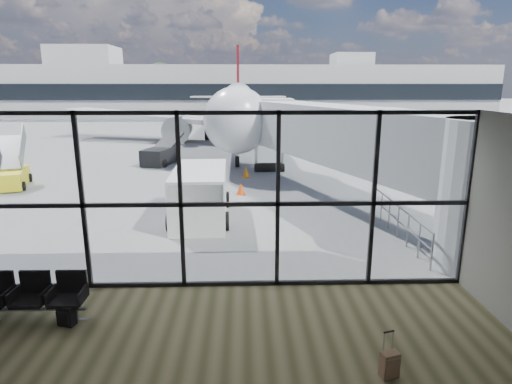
{
  "coord_description": "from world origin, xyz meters",
  "views": [
    {
      "loc": [
        0.37,
        -10.22,
        5.08
      ],
      "look_at": [
        0.75,
        3.0,
        1.75
      ],
      "focal_mm": 30.0,
      "sensor_mm": 36.0,
      "label": 1
    }
  ],
  "objects_px": {
    "backpack": "(66,315)",
    "service_van": "(200,194)",
    "airliner": "(238,107)",
    "mobile_stairs": "(8,176)",
    "seating_row": "(33,293)",
    "belt_loader": "(161,154)",
    "suitcase": "(390,365)"
  },
  "relations": [
    {
      "from": "backpack",
      "to": "service_van",
      "type": "xyz_separation_m",
      "value": [
        2.17,
        7.51,
        0.76
      ]
    },
    {
      "from": "airliner",
      "to": "mobile_stairs",
      "type": "height_order",
      "value": "airliner"
    },
    {
      "from": "service_van",
      "to": "seating_row",
      "type": "bearing_deg",
      "value": -114.61
    },
    {
      "from": "backpack",
      "to": "airliner",
      "type": "height_order",
      "value": "airliner"
    },
    {
      "from": "seating_row",
      "to": "service_van",
      "type": "relative_size",
      "value": 0.52
    },
    {
      "from": "service_van",
      "to": "belt_loader",
      "type": "bearing_deg",
      "value": 105.39
    },
    {
      "from": "suitcase",
      "to": "belt_loader",
      "type": "distance_m",
      "value": 22.89
    },
    {
      "from": "seating_row",
      "to": "backpack",
      "type": "height_order",
      "value": "seating_row"
    },
    {
      "from": "mobile_stairs",
      "to": "backpack",
      "type": "bearing_deg",
      "value": -75.72
    },
    {
      "from": "seating_row",
      "to": "mobile_stairs",
      "type": "height_order",
      "value": "mobile_stairs"
    },
    {
      "from": "service_van",
      "to": "suitcase",
      "type": "bearing_deg",
      "value": -67.38
    },
    {
      "from": "backpack",
      "to": "mobile_stairs",
      "type": "bearing_deg",
      "value": 137.14
    },
    {
      "from": "backpack",
      "to": "suitcase",
      "type": "distance_m",
      "value": 6.69
    },
    {
      "from": "suitcase",
      "to": "airliner",
      "type": "distance_m",
      "value": 35.27
    },
    {
      "from": "seating_row",
      "to": "airliner",
      "type": "xyz_separation_m",
      "value": [
        4.16,
        32.77,
        2.45
      ]
    },
    {
      "from": "backpack",
      "to": "belt_loader",
      "type": "xyz_separation_m",
      "value": [
        -1.55,
        19.57,
        0.38
      ]
    },
    {
      "from": "airliner",
      "to": "belt_loader",
      "type": "xyz_separation_m",
      "value": [
        -4.87,
        -13.57,
        -2.4
      ]
    },
    {
      "from": "airliner",
      "to": "mobile_stairs",
      "type": "distance_m",
      "value": 23.13
    },
    {
      "from": "suitcase",
      "to": "airliner",
      "type": "relative_size",
      "value": 0.02
    },
    {
      "from": "suitcase",
      "to": "backpack",
      "type": "bearing_deg",
      "value": 147.36
    },
    {
      "from": "suitcase",
      "to": "belt_loader",
      "type": "bearing_deg",
      "value": 94.07
    },
    {
      "from": "backpack",
      "to": "suitcase",
      "type": "bearing_deg",
      "value": -0.91
    },
    {
      "from": "seating_row",
      "to": "belt_loader",
      "type": "distance_m",
      "value": 19.21
    },
    {
      "from": "suitcase",
      "to": "mobile_stairs",
      "type": "relative_size",
      "value": 0.23
    },
    {
      "from": "airliner",
      "to": "service_van",
      "type": "height_order",
      "value": "airliner"
    },
    {
      "from": "seating_row",
      "to": "backpack",
      "type": "distance_m",
      "value": 0.98
    },
    {
      "from": "belt_loader",
      "to": "airliner",
      "type": "bearing_deg",
      "value": 85.71
    },
    {
      "from": "seating_row",
      "to": "suitcase",
      "type": "height_order",
      "value": "seating_row"
    },
    {
      "from": "service_van",
      "to": "airliner",
      "type": "bearing_deg",
      "value": 85.69
    },
    {
      "from": "belt_loader",
      "to": "backpack",
      "type": "bearing_deg",
      "value": -70.03
    },
    {
      "from": "airliner",
      "to": "seating_row",
      "type": "bearing_deg",
      "value": -97.74
    },
    {
      "from": "service_van",
      "to": "backpack",
      "type": "bearing_deg",
      "value": -107.85
    }
  ]
}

